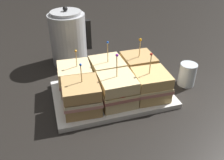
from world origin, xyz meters
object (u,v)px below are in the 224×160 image
at_px(sandwich_back_right, 138,67).
at_px(drinking_glass, 187,74).
at_px(sandwich_back_center, 107,72).
at_px(sandwich_front_left, 81,97).
at_px(sandwich_front_right, 151,85).
at_px(kettle_steel, 69,38).
at_px(sandwich_front_center, 117,90).
at_px(serving_platter, 112,94).
at_px(sandwich_back_left, 75,77).

xyz_separation_m(sandwich_back_right, drinking_glass, (0.18, -0.07, -0.02)).
height_order(sandwich_back_center, sandwich_back_right, sandwich_back_center).
distance_m(sandwich_front_left, sandwich_front_right, 0.24).
bearing_deg(sandwich_front_left, kettle_steel, 87.42).
distance_m(sandwich_front_left, drinking_glass, 0.42).
xyz_separation_m(sandwich_front_center, sandwich_back_center, (0.00, 0.12, -0.00)).
bearing_deg(drinking_glass, serving_platter, 178.51).
bearing_deg(sandwich_back_left, kettle_steel, 86.04).
bearing_deg(sandwich_front_center, sandwich_back_right, 44.27).
height_order(sandwich_front_center, sandwich_back_center, sandwich_front_center).
relative_size(sandwich_front_center, sandwich_back_left, 1.13).
height_order(serving_platter, sandwich_front_center, sandwich_front_center).
distance_m(sandwich_front_right, drinking_glass, 0.19).
distance_m(sandwich_back_center, drinking_glass, 0.31).
bearing_deg(sandwich_front_center, sandwich_back_left, 134.46).
distance_m(sandwich_back_right, drinking_glass, 0.19).
bearing_deg(sandwich_back_left, sandwich_front_right, -27.11).
height_order(sandwich_front_center, sandwich_back_right, sandwich_front_center).
distance_m(sandwich_back_left, sandwich_back_right, 0.24).
distance_m(serving_platter, kettle_steel, 0.34).
xyz_separation_m(serving_platter, sandwich_front_center, (-0.00, -0.06, 0.06)).
xyz_separation_m(serving_platter, drinking_glass, (0.30, -0.01, 0.04)).
bearing_deg(sandwich_front_right, sandwich_back_center, 134.24).
bearing_deg(sandwich_front_center, sandwich_front_right, -0.51).
xyz_separation_m(sandwich_front_center, sandwich_back_right, (0.12, 0.12, 0.00)).
xyz_separation_m(sandwich_front_left, sandwich_front_center, (0.12, 0.00, 0.00)).
bearing_deg(serving_platter, sandwich_back_right, 26.35).
bearing_deg(kettle_steel, sandwich_front_center, -74.55).
height_order(sandwich_front_left, sandwich_front_right, sandwich_front_right).
bearing_deg(sandwich_front_right, sandwich_back_right, 88.29).
height_order(sandwich_back_right, drinking_glass, sandwich_back_right).
height_order(sandwich_back_left, sandwich_back_right, sandwich_back_right).
bearing_deg(sandwich_front_left, drinking_glass, 7.23).
bearing_deg(sandwich_front_center, drinking_glass, 9.85).
relative_size(sandwich_front_center, sandwich_back_right, 1.04).
distance_m(sandwich_front_left, sandwich_back_right, 0.27).
bearing_deg(kettle_steel, drinking_glass, -38.29).
distance_m(sandwich_front_center, sandwich_back_left, 0.17).
bearing_deg(serving_platter, kettle_steel, 108.40).
distance_m(serving_platter, sandwich_back_right, 0.15).
xyz_separation_m(sandwich_back_center, kettle_steel, (-0.10, 0.25, 0.05)).
bearing_deg(sandwich_back_left, sandwich_back_center, -0.42).
relative_size(sandwich_back_left, sandwich_back_right, 0.92).
relative_size(sandwich_back_center, drinking_glass, 1.98).
bearing_deg(sandwich_back_left, sandwich_back_right, -0.18).
xyz_separation_m(serving_platter, sandwich_back_center, (0.00, 0.06, 0.06)).
height_order(sandwich_back_center, kettle_steel, kettle_steel).
bearing_deg(sandwich_back_right, sandwich_back_left, 179.82).
bearing_deg(kettle_steel, serving_platter, -71.60).
bearing_deg(serving_platter, drinking_glass, -1.49).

